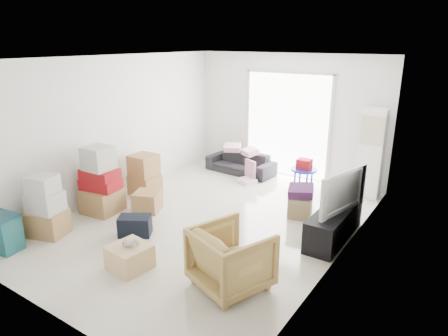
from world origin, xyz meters
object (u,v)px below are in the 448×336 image
at_px(kids_table, 304,168).
at_px(wood_crate, 130,257).
at_px(ac_tower, 371,154).
at_px(storage_bins, 3,232).
at_px(ottoman, 300,207).
at_px(television, 336,205).
at_px(tv_console, 334,224).
at_px(armchair, 231,255).
at_px(sofa, 241,160).

distance_m(kids_table, wood_crate, 4.17).
bearing_deg(ac_tower, storage_bins, -126.76).
distance_m(ac_tower, ottoman, 1.92).
bearing_deg(ottoman, television, -30.96).
height_order(tv_console, storage_bins, storage_bins).
height_order(armchair, wood_crate, armchair).
xyz_separation_m(tv_console, sofa, (-2.90, 1.95, 0.07)).
bearing_deg(ac_tower, kids_table, -162.50).
relative_size(tv_console, ottoman, 3.88).
height_order(storage_bins, kids_table, kids_table).
height_order(television, wood_crate, television).
bearing_deg(ottoman, armchair, -87.00).
distance_m(armchair, wood_crate, 1.45).
bearing_deg(tv_console, armchair, -107.96).
distance_m(armchair, kids_table, 3.73).
bearing_deg(tv_console, television, 0.00).
bearing_deg(wood_crate, ac_tower, 66.42).
bearing_deg(storage_bins, kids_table, 60.92).
xyz_separation_m(storage_bins, ottoman, (3.14, 3.50, -0.09)).
relative_size(armchair, ottoman, 2.29).
xyz_separation_m(ottoman, kids_table, (-0.48, 1.27, 0.28)).
bearing_deg(kids_table, wood_crate, -100.49).
xyz_separation_m(tv_console, armchair, (-0.63, -1.95, 0.19)).
distance_m(tv_console, sofa, 3.50).
height_order(storage_bins, ottoman, storage_bins).
relative_size(television, wood_crate, 2.24).
height_order(ottoman, wood_crate, ottoman).
distance_m(ac_tower, armchair, 4.12).
relative_size(ottoman, wood_crate, 0.76).
xyz_separation_m(television, storage_bins, (-3.90, -3.05, -0.28)).
relative_size(tv_console, storage_bins, 2.60).
distance_m(sofa, kids_table, 1.68).
xyz_separation_m(ac_tower, kids_table, (-1.19, -0.38, -0.41)).
bearing_deg(kids_table, television, -54.27).
height_order(sofa, kids_table, kids_table).
distance_m(tv_console, wood_crate, 3.10).
bearing_deg(armchair, kids_table, -60.42).
bearing_deg(wood_crate, sofa, 101.72).
height_order(ottoman, kids_table, kids_table).
relative_size(television, kids_table, 1.70).
relative_size(kids_table, wood_crate, 1.32).
relative_size(armchair, kids_table, 1.33).
xyz_separation_m(television, ottoman, (-0.76, 0.46, -0.37)).
height_order(ac_tower, wood_crate, ac_tower).
bearing_deg(sofa, ac_tower, 6.85).
distance_m(ottoman, wood_crate, 3.08).
bearing_deg(television, tv_console, 0.00).
xyz_separation_m(armchair, storage_bins, (-3.27, -1.10, -0.15)).
bearing_deg(tv_console, storage_bins, -141.98).
distance_m(ac_tower, television, 2.13).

